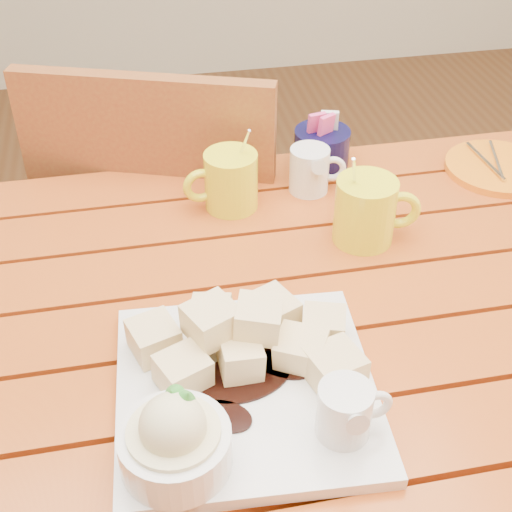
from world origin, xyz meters
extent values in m
cube|color=#AA3D16|center=(0.00, -0.23, 0.73)|extent=(1.20, 0.11, 0.03)
cube|color=#AA3D16|center=(0.00, -0.11, 0.73)|extent=(1.20, 0.11, 0.03)
cube|color=#AA3D16|center=(0.00, 0.00, 0.73)|extent=(1.20, 0.11, 0.03)
cube|color=#AA3D16|center=(0.00, 0.11, 0.73)|extent=(1.20, 0.11, 0.03)
cube|color=#AA3D16|center=(0.00, 0.23, 0.73)|extent=(1.20, 0.11, 0.03)
cube|color=#AA3D16|center=(0.00, 0.34, 0.73)|extent=(1.20, 0.11, 0.03)
cube|color=#AA3D16|center=(0.00, 0.36, 0.68)|extent=(1.12, 0.04, 0.08)
cylinder|color=#AA3D16|center=(0.55, 0.35, 0.36)|extent=(0.06, 0.06, 0.72)
cube|color=white|center=(-0.03, -0.14, 0.76)|extent=(0.31, 0.31, 0.02)
cube|color=gold|center=(0.07, -0.08, 0.79)|extent=(0.07, 0.07, 0.04)
cube|color=gold|center=(-0.01, -0.09, 0.82)|extent=(0.07, 0.07, 0.04)
cube|color=gold|center=(0.07, -0.15, 0.79)|extent=(0.06, 0.06, 0.04)
cube|color=gold|center=(-0.03, -0.11, 0.79)|extent=(0.05, 0.05, 0.04)
cube|color=gold|center=(-0.10, -0.12, 0.79)|extent=(0.07, 0.07, 0.04)
cube|color=gold|center=(0.04, -0.12, 0.79)|extent=(0.07, 0.07, 0.04)
cube|color=gold|center=(-0.06, -0.08, 0.82)|extent=(0.07, 0.07, 0.04)
cube|color=gold|center=(-0.06, -0.04, 0.79)|extent=(0.07, 0.07, 0.04)
cube|color=gold|center=(0.02, -0.05, 0.79)|extent=(0.07, 0.07, 0.04)
cube|color=gold|center=(-0.13, -0.06, 0.79)|extent=(0.07, 0.07, 0.04)
cylinder|color=white|center=(-0.12, -0.23, 0.79)|extent=(0.11, 0.11, 0.05)
cylinder|color=#FFEFBB|center=(-0.12, -0.23, 0.80)|extent=(0.09, 0.09, 0.03)
sphere|color=#FFEFBB|center=(-0.12, -0.23, 0.82)|extent=(0.07, 0.07, 0.07)
cone|color=green|center=(-0.10, -0.22, 0.85)|extent=(0.04, 0.04, 0.03)
cone|color=green|center=(-0.12, -0.21, 0.85)|extent=(0.03, 0.03, 0.03)
cylinder|color=white|center=(0.06, -0.22, 0.80)|extent=(0.06, 0.06, 0.06)
cylinder|color=black|center=(0.06, -0.22, 0.83)|extent=(0.05, 0.05, 0.01)
cone|color=white|center=(0.06, -0.25, 0.82)|extent=(0.03, 0.02, 0.03)
torus|color=white|center=(0.09, -0.22, 0.80)|extent=(0.04, 0.01, 0.04)
cylinder|color=yellow|center=(0.02, 0.25, 0.80)|extent=(0.08, 0.08, 0.09)
cylinder|color=black|center=(0.02, 0.25, 0.83)|extent=(0.07, 0.07, 0.01)
torus|color=yellow|center=(-0.03, 0.25, 0.80)|extent=(0.06, 0.02, 0.06)
cylinder|color=silver|center=(0.03, 0.26, 0.83)|extent=(0.03, 0.05, 0.12)
cylinder|color=yellow|center=(0.19, 0.13, 0.80)|extent=(0.09, 0.09, 0.10)
cylinder|color=black|center=(0.19, 0.13, 0.84)|extent=(0.08, 0.08, 0.01)
torus|color=yellow|center=(0.24, 0.12, 0.80)|extent=(0.06, 0.02, 0.06)
cylinder|color=silver|center=(0.18, 0.14, 0.83)|extent=(0.04, 0.05, 0.13)
cylinder|color=white|center=(0.15, 0.27, 0.79)|extent=(0.06, 0.06, 0.07)
cylinder|color=white|center=(0.15, 0.27, 0.82)|extent=(0.05, 0.05, 0.01)
cone|color=white|center=(0.15, 0.24, 0.81)|extent=(0.03, 0.03, 0.03)
torus|color=white|center=(0.19, 0.27, 0.79)|extent=(0.05, 0.02, 0.04)
cylinder|color=black|center=(0.19, 0.34, 0.78)|extent=(0.09, 0.09, 0.07)
cube|color=#F74387|center=(0.18, 0.34, 0.83)|extent=(0.03, 0.02, 0.04)
cube|color=white|center=(0.20, 0.34, 0.83)|extent=(0.03, 0.02, 0.04)
cube|color=#F74387|center=(0.19, 0.33, 0.83)|extent=(0.03, 0.03, 0.04)
cylinder|color=orange|center=(0.48, 0.27, 0.76)|extent=(0.18, 0.18, 0.01)
cylinder|color=silver|center=(0.46, 0.28, 0.77)|extent=(0.01, 0.13, 0.01)
cylinder|color=silver|center=(0.48, 0.28, 0.77)|extent=(0.04, 0.12, 0.01)
cube|color=brown|center=(-0.04, 0.57, 0.45)|extent=(0.56, 0.56, 0.03)
cylinder|color=brown|center=(0.20, 0.69, 0.22)|extent=(0.04, 0.04, 0.43)
cylinder|color=brown|center=(-0.15, 0.81, 0.22)|extent=(0.04, 0.04, 0.43)
cylinder|color=brown|center=(0.08, 0.34, 0.22)|extent=(0.04, 0.04, 0.43)
cylinder|color=brown|center=(-0.27, 0.46, 0.22)|extent=(0.04, 0.04, 0.43)
cube|color=brown|center=(-0.10, 0.39, 0.69)|extent=(0.42, 0.18, 0.45)
camera|label=1|loc=(-0.13, -0.68, 1.38)|focal=50.00mm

